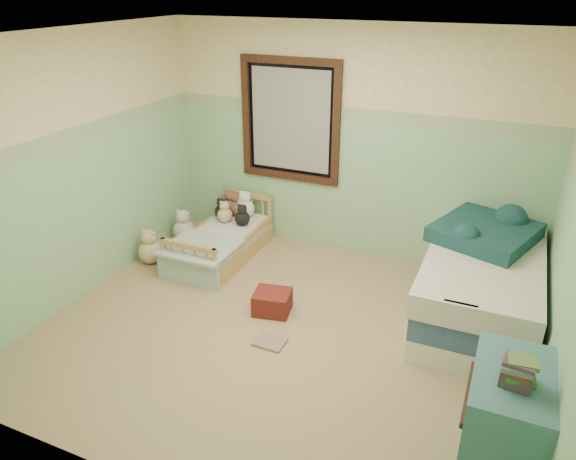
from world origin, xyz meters
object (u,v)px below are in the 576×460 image
at_px(dresser, 505,423).
at_px(red_pillow, 272,302).
at_px(plush_floor_tan, 151,252).
at_px(twin_bed_frame, 477,306).
at_px(plush_floor_cream, 184,230).
at_px(floor_book, 270,342).
at_px(toddler_bed_frame, 222,249).

relative_size(dresser, red_pillow, 2.25).
relative_size(plush_floor_tan, twin_bed_frame, 0.14).
bearing_deg(dresser, plush_floor_tan, 159.65).
height_order(plush_floor_cream, twin_bed_frame, plush_floor_cream).
bearing_deg(floor_book, dresser, -16.81).
relative_size(toddler_bed_frame, twin_bed_frame, 0.71).
bearing_deg(red_pillow, twin_bed_frame, 21.44).
distance_m(toddler_bed_frame, plush_floor_tan, 0.78).
height_order(toddler_bed_frame, twin_bed_frame, twin_bed_frame).
xyz_separation_m(plush_floor_cream, floor_book, (1.81, -1.42, -0.12)).
height_order(twin_bed_frame, red_pillow, twin_bed_frame).
relative_size(toddler_bed_frame, plush_floor_cream, 5.08).
bearing_deg(dresser, red_pillow, 153.49).
relative_size(toddler_bed_frame, dresser, 1.78).
xyz_separation_m(toddler_bed_frame, dresser, (3.09, -1.83, 0.29)).
distance_m(plush_floor_tan, red_pillow, 1.68).
distance_m(dresser, red_pillow, 2.35).
xyz_separation_m(plush_floor_cream, plush_floor_tan, (-0.02, -0.62, 0.00)).
relative_size(twin_bed_frame, red_pillow, 5.63).
xyz_separation_m(plush_floor_cream, dresser, (3.71, -2.01, 0.24)).
height_order(toddler_bed_frame, plush_floor_tan, plush_floor_tan).
xyz_separation_m(twin_bed_frame, floor_book, (-1.59, -1.16, -0.10)).
relative_size(plush_floor_cream, twin_bed_frame, 0.14).
xyz_separation_m(red_pillow, floor_book, (0.19, -0.46, -0.09)).
relative_size(twin_bed_frame, dresser, 2.50).
bearing_deg(plush_floor_tan, red_pillow, -11.80).
height_order(toddler_bed_frame, red_pillow, red_pillow).
bearing_deg(plush_floor_cream, floor_book, -38.15).
bearing_deg(floor_book, toddler_bed_frame, 134.10).
bearing_deg(plush_floor_tan, toddler_bed_frame, 34.78).
relative_size(plush_floor_cream, dresser, 0.35).
height_order(plush_floor_cream, plush_floor_tan, plush_floor_tan).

